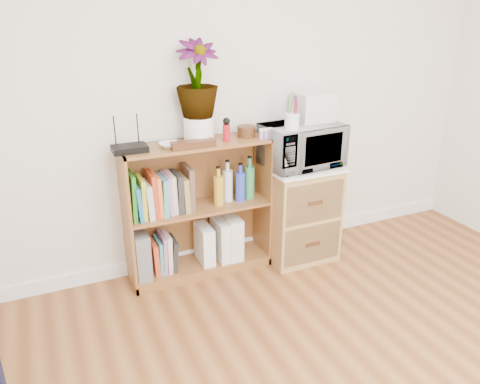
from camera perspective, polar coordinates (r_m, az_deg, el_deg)
skirting_board at (r=3.65m, az=-0.36°, el=-6.52°), size 4.00×0.02×0.10m
bookshelf at (r=3.23m, az=-5.08°, el=-2.14°), size 1.00×0.30×0.95m
wicker_unit at (r=3.51m, az=7.04°, el=-2.43°), size 0.50×0.45×0.70m
microwave at (r=3.33m, az=7.53°, el=5.69°), size 0.57×0.41×0.30m
pen_cup at (r=3.13m, az=6.35°, el=8.56°), size 0.10×0.10×0.11m
small_appliance at (r=3.38m, az=8.92°, el=10.22°), size 0.25×0.21×0.20m
router at (r=2.94m, az=-13.32°, el=5.17°), size 0.21×0.14×0.04m
white_bowl at (r=2.99m, az=-8.64°, el=5.69°), size 0.13×0.13×0.03m
plant_pot at (r=3.08m, az=-5.05°, el=7.62°), size 0.19×0.19×0.17m
potted_plant at (r=3.01m, az=-5.26°, el=13.58°), size 0.27×0.27×0.48m
trinket_box at (r=2.96m, az=-5.72°, el=5.81°), size 0.28×0.07×0.05m
kokeshi_doll at (r=3.09m, az=-1.66°, el=7.22°), size 0.05×0.05×0.11m
wooden_bowl at (r=3.20m, az=0.77°, el=7.40°), size 0.13×0.13×0.07m
paint_jars at (r=3.16m, az=3.15°, el=7.03°), size 0.11×0.04×0.06m
file_box at (r=3.25m, az=-12.07°, el=-7.25°), size 0.10×0.26×0.33m
magazine_holder_left at (r=3.35m, az=-4.37°, el=-6.29°), size 0.09×0.22×0.28m
magazine_holder_mid at (r=3.39m, az=-2.26°, el=-5.72°), size 0.09×0.24×0.30m
magazine_holder_right at (r=3.41m, az=-1.12°, el=-5.37°), size 0.10×0.25×0.31m
cookbooks at (r=3.11m, az=-9.58°, el=-0.23°), size 0.42×0.20×0.31m
liquor_bottles at (r=3.27m, az=-0.23°, el=1.37°), size 0.39×0.07×0.30m
lower_books at (r=3.29m, az=-9.36°, el=-7.39°), size 0.18×0.19×0.27m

